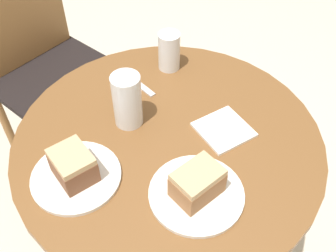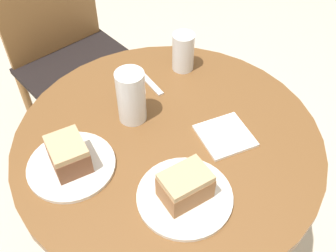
{
  "view_description": "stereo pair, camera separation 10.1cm",
  "coord_description": "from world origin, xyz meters",
  "px_view_note": "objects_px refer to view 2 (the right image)",
  "views": [
    {
      "loc": [
        -0.45,
        -0.53,
        1.51
      ],
      "look_at": [
        0.0,
        0.0,
        0.78
      ],
      "focal_mm": 42.0,
      "sensor_mm": 36.0,
      "label": 1
    },
    {
      "loc": [
        -0.37,
        -0.59,
        1.51
      ],
      "look_at": [
        0.0,
        0.0,
        0.78
      ],
      "focal_mm": 42.0,
      "sensor_mm": 36.0,
      "label": 2
    }
  ],
  "objects_px": {
    "cake_slice_near": "(185,186)",
    "cake_slice_far": "(68,154)",
    "plate_far": "(72,165)",
    "plate_near": "(185,197)",
    "chair": "(72,55)",
    "glass_lemonade": "(131,99)",
    "glass_water": "(183,53)"
  },
  "relations": [
    {
      "from": "chair",
      "to": "plate_near",
      "type": "height_order",
      "value": "chair"
    },
    {
      "from": "plate_near",
      "to": "glass_water",
      "type": "xyz_separation_m",
      "value": [
        0.26,
        0.41,
        0.05
      ]
    },
    {
      "from": "plate_near",
      "to": "cake_slice_far",
      "type": "xyz_separation_m",
      "value": [
        -0.19,
        0.22,
        0.04
      ]
    },
    {
      "from": "chair",
      "to": "cake_slice_near",
      "type": "xyz_separation_m",
      "value": [
        -0.08,
        -1.0,
        0.3
      ]
    },
    {
      "from": "cake_slice_near",
      "to": "glass_lemonade",
      "type": "height_order",
      "value": "glass_lemonade"
    },
    {
      "from": "plate_far",
      "to": "cake_slice_far",
      "type": "xyz_separation_m",
      "value": [
        0.0,
        0.0,
        0.04
      ]
    },
    {
      "from": "chair",
      "to": "glass_lemonade",
      "type": "bearing_deg",
      "value": -104.92
    },
    {
      "from": "glass_lemonade",
      "to": "plate_near",
      "type": "bearing_deg",
      "value": -94.63
    },
    {
      "from": "chair",
      "to": "plate_near",
      "type": "xyz_separation_m",
      "value": [
        -0.08,
        -1.0,
        0.25
      ]
    },
    {
      "from": "plate_near",
      "to": "plate_far",
      "type": "xyz_separation_m",
      "value": [
        -0.19,
        0.22,
        0.0
      ]
    },
    {
      "from": "glass_lemonade",
      "to": "glass_water",
      "type": "relative_size",
      "value": 1.28
    },
    {
      "from": "cake_slice_near",
      "to": "cake_slice_far",
      "type": "height_order",
      "value": "same"
    },
    {
      "from": "plate_near",
      "to": "plate_far",
      "type": "relative_size",
      "value": 1.03
    },
    {
      "from": "plate_far",
      "to": "cake_slice_near",
      "type": "bearing_deg",
      "value": -49.96
    },
    {
      "from": "plate_near",
      "to": "chair",
      "type": "bearing_deg",
      "value": 85.18
    },
    {
      "from": "plate_near",
      "to": "cake_slice_far",
      "type": "distance_m",
      "value": 0.29
    },
    {
      "from": "plate_far",
      "to": "plate_near",
      "type": "bearing_deg",
      "value": -49.96
    },
    {
      "from": "plate_far",
      "to": "glass_lemonade",
      "type": "relative_size",
      "value": 1.41
    },
    {
      "from": "cake_slice_near",
      "to": "cake_slice_far",
      "type": "relative_size",
      "value": 1.05
    },
    {
      "from": "cake_slice_near",
      "to": "cake_slice_far",
      "type": "xyz_separation_m",
      "value": [
        -0.19,
        0.22,
        0.0
      ]
    },
    {
      "from": "plate_far",
      "to": "glass_water",
      "type": "xyz_separation_m",
      "value": [
        0.45,
        0.18,
        0.05
      ]
    },
    {
      "from": "plate_near",
      "to": "glass_lemonade",
      "type": "xyz_separation_m",
      "value": [
        0.02,
        0.29,
        0.06
      ]
    },
    {
      "from": "glass_water",
      "to": "glass_lemonade",
      "type": "bearing_deg",
      "value": -154.92
    },
    {
      "from": "cake_slice_far",
      "to": "glass_lemonade",
      "type": "distance_m",
      "value": 0.22
    },
    {
      "from": "glass_lemonade",
      "to": "glass_water",
      "type": "distance_m",
      "value": 0.26
    },
    {
      "from": "cake_slice_near",
      "to": "glass_lemonade",
      "type": "bearing_deg",
      "value": 85.37
    },
    {
      "from": "plate_near",
      "to": "plate_far",
      "type": "bearing_deg",
      "value": 130.04
    },
    {
      "from": "cake_slice_near",
      "to": "glass_lemonade",
      "type": "xyz_separation_m",
      "value": [
        0.02,
        0.29,
        0.02
      ]
    },
    {
      "from": "glass_water",
      "to": "plate_near",
      "type": "bearing_deg",
      "value": -122.8
    },
    {
      "from": "cake_slice_near",
      "to": "glass_water",
      "type": "relative_size",
      "value": 0.91
    },
    {
      "from": "cake_slice_far",
      "to": "glass_water",
      "type": "bearing_deg",
      "value": 22.29
    },
    {
      "from": "chair",
      "to": "cake_slice_far",
      "type": "bearing_deg",
      "value": -119.29
    }
  ]
}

